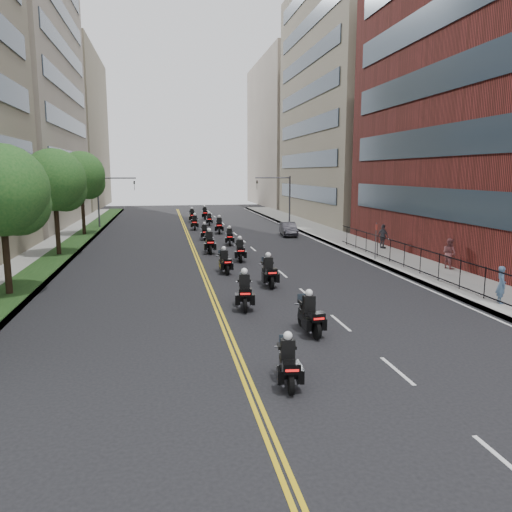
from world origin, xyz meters
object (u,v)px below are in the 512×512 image
Objects in this scene: motorcycle_8 at (205,233)px; pedestrian_c at (383,236)px; motorcycle_0 at (288,364)px; parked_sedan at (288,229)px; motorcycle_5 at (240,251)px; motorcycle_10 at (195,223)px; motorcycle_3 at (269,273)px; motorcycle_9 at (219,226)px; motorcycle_4 at (224,263)px; motorcycle_2 at (245,293)px; motorcycle_1 at (310,316)px; motorcycle_6 at (209,243)px; pedestrian_a at (501,285)px; motorcycle_12 at (192,216)px; motorcycle_13 at (205,214)px; pedestrian_b at (449,253)px; motorcycle_11 at (209,220)px; motorcycle_7 at (230,237)px.

motorcycle_8 is 1.16× the size of pedestrian_c.
motorcycle_0 reaches higher than parked_sedan.
motorcycle_5 is 0.98× the size of motorcycle_10.
motorcycle_3 is at bearing 87.66° from motorcycle_0.
motorcycle_9 reaches higher than parked_sedan.
motorcycle_4 is 14.76m from pedestrian_c.
motorcycle_8 is 8.24m from parked_sedan.
motorcycle_2 is at bearing -87.45° from motorcycle_9.
motorcycle_6 reaches higher than motorcycle_1.
motorcycle_6 reaches higher than parked_sedan.
motorcycle_12 is at bearing 33.24° from pedestrian_a.
motorcycle_9 reaches higher than motorcycle_13.
motorcycle_6 is at bearing -91.27° from motorcycle_12.
motorcycle_1 is 0.98× the size of motorcycle_5.
motorcycle_2 is 26.02m from parked_sedan.
motorcycle_10 is 1.27× the size of pedestrian_b.
motorcycle_10 is at bearing 126.72° from motorcycle_9.
pedestrian_c is (11.42, 18.57, 0.42)m from motorcycle_1.
pedestrian_a reaches higher than motorcycle_3.
motorcycle_6 is at bearing 51.10° from pedestrian_a.
motorcycle_0 is 51.46m from motorcycle_13.
motorcycle_1 is 0.92× the size of motorcycle_9.
pedestrian_b is (12.14, -5.74, 0.41)m from motorcycle_5.
motorcycle_9 is 11.90m from motorcycle_12.
motorcycle_3 reaches higher than parked_sedan.
motorcycle_4 is 1.01× the size of motorcycle_11.
motorcycle_11 is at bearing 98.68° from motorcycle_9.
pedestrian_a reaches higher than motorcycle_11.
motorcycle_1 is at bearing -96.57° from parked_sedan.
motorcycle_8 is (0.06, 15.30, -0.01)m from motorcycle_4.
motorcycle_0 is at bearing -91.64° from motorcycle_13.
motorcycle_13 is 1.32× the size of pedestrian_b.
motorcycle_8 is 4.77m from motorcycle_9.
motorcycle_6 reaches higher than motorcycle_11.
motorcycle_12 reaches higher than motorcycle_8.
motorcycle_8 is 15.76m from pedestrian_c.
parked_sedan is at bearing 57.83° from motorcycle_4.
pedestrian_b is (11.85, -13.38, 0.45)m from motorcycle_7.
motorcycle_10 is (-2.19, 3.77, -0.03)m from motorcycle_9.
motorcycle_5 is 1.25× the size of pedestrian_c.
pedestrian_c reaches higher than motorcycle_9.
pedestrian_c reaches higher than motorcycle_3.
motorcycle_1 reaches higher than motorcycle_11.
motorcycle_7 is (0.29, 7.64, -0.04)m from motorcycle_5.
motorcycle_7 is (-0.07, 15.43, -0.07)m from motorcycle_3.
motorcycle_1 is at bearing 120.30° from pedestrian_a.
motorcycle_9 is at bearing 93.28° from motorcycle_2.
motorcycle_3 is at bearing -82.95° from motorcycle_5.
motorcycle_9 is 1.15× the size of motorcycle_11.
motorcycle_11 is (1.59, 27.47, -0.01)m from motorcycle_4.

